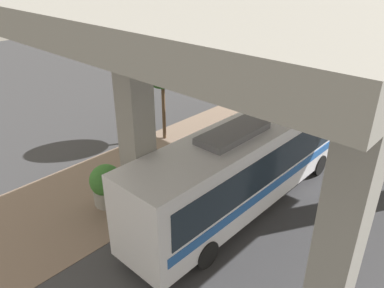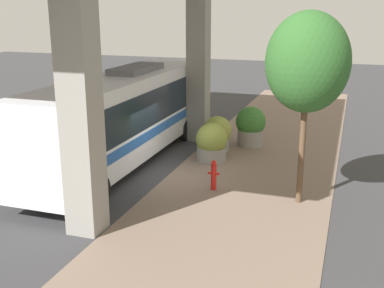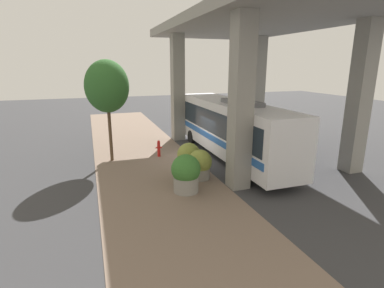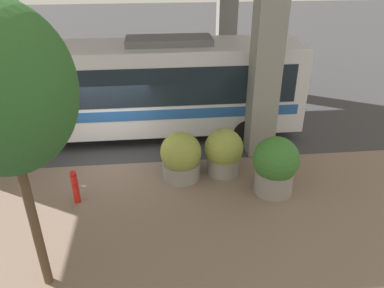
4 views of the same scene
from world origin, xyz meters
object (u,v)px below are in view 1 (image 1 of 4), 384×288
(fire_hydrant, at_px, (201,146))
(street_tree_near, at_px, (162,61))
(planter_front, at_px, (171,172))
(planter_middle, at_px, (106,185))
(bus, at_px, (249,160))
(planter_back, at_px, (149,185))

(fire_hydrant, distance_m, street_tree_near, 4.94)
(planter_front, height_order, planter_middle, planter_middle)
(planter_middle, bearing_deg, bus, 43.71)
(bus, xyz_separation_m, fire_hydrant, (-4.21, 1.77, -1.51))
(fire_hydrant, distance_m, planter_back, 4.66)
(planter_middle, bearing_deg, planter_back, 48.34)
(planter_middle, bearing_deg, fire_hydrant, 89.58)
(planter_front, bearing_deg, fire_hydrant, 107.79)
(fire_hydrant, height_order, planter_front, planter_front)
(bus, distance_m, planter_front, 3.72)
(bus, relative_size, planter_back, 7.76)
(bus, distance_m, planter_middle, 6.00)
(planter_back, bearing_deg, planter_front, 95.56)
(bus, distance_m, planter_back, 4.31)
(fire_hydrant, bearing_deg, street_tree_near, 176.88)
(planter_middle, bearing_deg, street_tree_near, 115.69)
(planter_back, relative_size, street_tree_near, 0.26)
(planter_front, xyz_separation_m, street_tree_near, (-3.93, 3.29, 3.76))
(planter_middle, height_order, planter_back, planter_middle)
(bus, bearing_deg, planter_back, -138.29)
(planter_front, relative_size, street_tree_near, 0.26)
(planter_front, xyz_separation_m, planter_back, (0.14, -1.39, 0.03))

